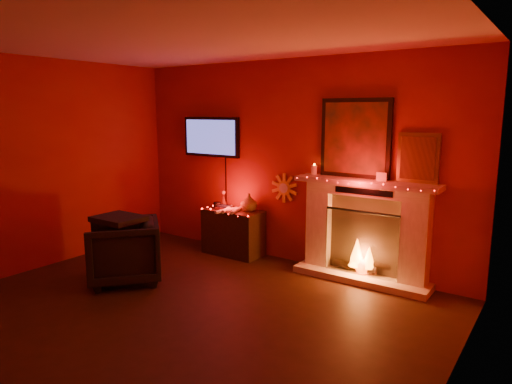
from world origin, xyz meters
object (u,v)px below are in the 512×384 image
(sunburst_clock, at_px, (284,188))
(armchair, at_px, (124,251))
(fireplace, at_px, (365,221))
(console_table, at_px, (234,230))
(tv, at_px, (211,137))

(sunburst_clock, distance_m, armchair, 2.22)
(fireplace, bearing_deg, console_table, -176.17)
(armchair, bearing_deg, sunburst_clock, 98.42)
(fireplace, relative_size, sunburst_clock, 5.45)
(tv, height_order, armchair, tv)
(console_table, xyz_separation_m, armchair, (-0.44, -1.59, 0.02))
(console_table, bearing_deg, sunburst_clock, 17.32)
(fireplace, relative_size, console_table, 2.44)
(fireplace, bearing_deg, armchair, -143.69)
(tv, relative_size, console_table, 1.39)
(sunburst_clock, bearing_deg, fireplace, -4.37)
(fireplace, distance_m, tv, 2.61)
(fireplace, height_order, console_table, fireplace)
(console_table, distance_m, armchair, 1.65)
(sunburst_clock, xyz_separation_m, armchair, (-1.14, -1.80, -0.62))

